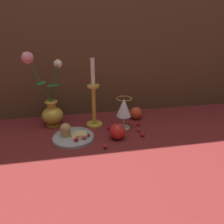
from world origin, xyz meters
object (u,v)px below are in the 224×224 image
object	(u,v)px
wine_glass	(124,109)
apple_near_glass	(136,113)
plate_with_pastries	(72,136)
candlestick	(93,102)
vase	(50,106)
apple_beside_vase	(117,131)

from	to	relation	value
wine_glass	apple_near_glass	size ratio (longest dim) A/B	1.95
plate_with_pastries	candlestick	xyz separation A→B (m)	(0.11, 0.12, 0.11)
vase	apple_near_glass	bearing A→B (deg)	-0.86
wine_glass	apple_beside_vase	bearing A→B (deg)	-117.44
apple_beside_vase	apple_near_glass	size ratio (longest dim) A/B	1.07
vase	apple_beside_vase	size ratio (longest dim) A/B	4.33
vase	apple_near_glass	size ratio (longest dim) A/B	4.64
plate_with_pastries	candlestick	world-z (taller)	candlestick
plate_with_pastries	apple_near_glass	distance (m)	0.38
plate_with_pastries	wine_glass	bearing A→B (deg)	14.82
candlestick	wine_glass	bearing A→B (deg)	-20.59
vase	plate_with_pastries	bearing A→B (deg)	-59.10
apple_beside_vase	vase	bearing A→B (deg)	146.13
vase	plate_with_pastries	xyz separation A→B (m)	(0.10, -0.17, -0.09)
vase	candlestick	bearing A→B (deg)	-11.98
plate_with_pastries	apple_near_glass	xyz separation A→B (m)	(0.35, 0.16, 0.02)
wine_glass	candlestick	xyz separation A→B (m)	(-0.14, 0.05, 0.03)
vase	apple_beside_vase	distance (m)	0.37
plate_with_pastries	vase	bearing A→B (deg)	120.90
vase	wine_glass	size ratio (longest dim) A/B	2.37
candlestick	apple_beside_vase	bearing A→B (deg)	-60.40
plate_with_pastries	apple_beside_vase	size ratio (longest dim) A/B	2.21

